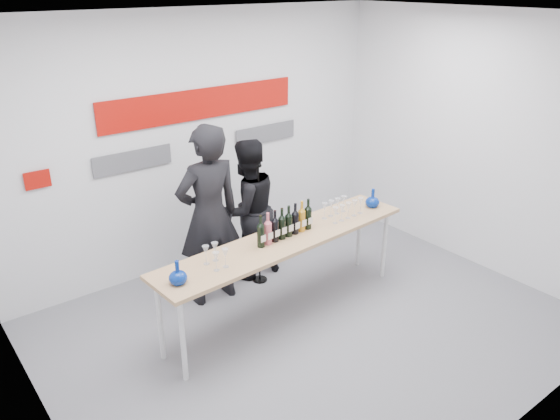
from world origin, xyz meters
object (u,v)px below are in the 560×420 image
Objects in this scene: tasting_table at (286,244)px; presenter_right at (247,210)px; presenter_left at (209,216)px; mic_stand at (260,247)px.

presenter_right is (0.16, 0.93, 0.02)m from tasting_table.
tasting_table is 0.87m from presenter_left.
tasting_table is 0.81m from mic_stand.
presenter_right is 1.14× the size of mic_stand.
presenter_left is 1.19× the size of presenter_right.
presenter_left reaches higher than tasting_table.
presenter_left is 0.67m from presenter_right.
tasting_table is at bearing 79.85° from presenter_right.
mic_stand reaches higher than tasting_table.
presenter_left reaches higher than mic_stand.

